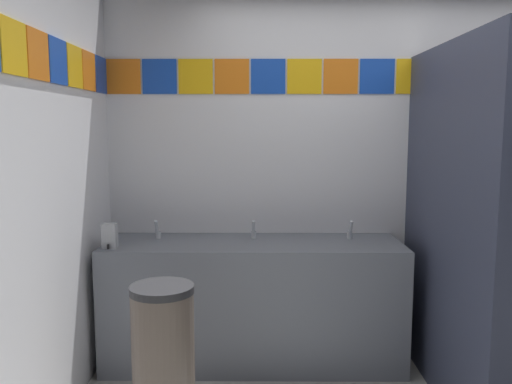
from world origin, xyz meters
name	(u,v)px	position (x,y,z in m)	size (l,w,h in m)	color
wall_back	(373,163)	(0.00, 1.44, 1.34)	(3.82, 0.09, 2.68)	silver
wall_side	(12,186)	(-1.95, 0.00, 1.34)	(0.09, 2.80, 2.68)	silver
vanity_counter	(254,300)	(-0.86, 1.10, 0.43)	(1.99, 0.60, 0.84)	slate
faucet_left	(157,231)	(-1.53, 1.19, 0.89)	(0.04, 0.10, 0.14)	silver
faucet_center	(254,232)	(-0.86, 1.19, 0.89)	(0.04, 0.10, 0.14)	silver
faucet_right	(350,232)	(-0.20, 1.19, 0.89)	(0.04, 0.10, 0.14)	silver
soap_dispenser	(110,236)	(-1.78, 0.92, 0.92)	(0.09, 0.09, 0.16)	#B7BABF
stall_divider	(490,233)	(0.42, 0.41, 1.04)	(0.92, 1.46, 2.09)	#33384C
toilet	(494,327)	(0.72, 0.95, 0.30)	(0.39, 0.49, 0.74)	white
trash_bin	(163,356)	(-1.34, 0.32, 0.39)	(0.34, 0.34, 0.78)	brown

